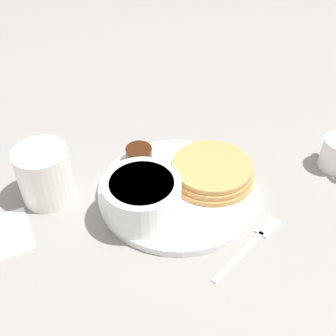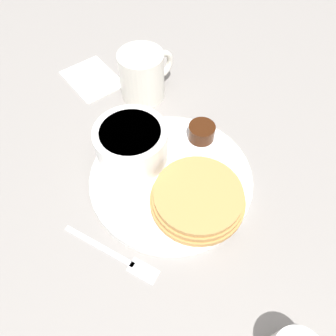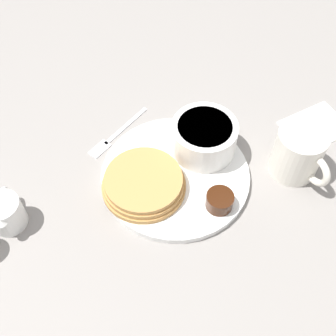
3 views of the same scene
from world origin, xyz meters
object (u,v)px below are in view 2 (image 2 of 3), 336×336
at_px(bowl, 132,143).
at_px(plate, 171,178).
at_px(coffee_mug, 143,75).
at_px(fork, 121,258).

bearing_deg(bowl, plate, -149.33).
distance_m(bowl, coffee_mug, 0.15).
xyz_separation_m(plate, coffee_mug, (0.19, -0.04, 0.04)).
bearing_deg(fork, plate, -54.87).
bearing_deg(bowl, coffee_mug, -30.33).
bearing_deg(fork, coffee_mug, -29.72).
relative_size(coffee_mug, fork, 0.86).
distance_m(plate, coffee_mug, 0.20).
bearing_deg(plate, fork, 125.13).
bearing_deg(fork, bowl, -29.12).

